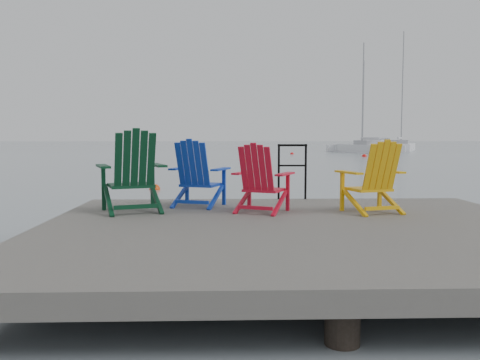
{
  "coord_description": "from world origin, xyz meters",
  "views": [
    {
      "loc": [
        -0.86,
        -5.76,
        1.51
      ],
      "look_at": [
        -0.61,
        2.05,
        0.85
      ],
      "focal_mm": 38.0,
      "sensor_mm": 36.0,
      "label": 1
    }
  ],
  "objects_px": {
    "buoy_c": "(364,157)",
    "chair_red": "(261,179)",
    "sailboat_near": "(364,149)",
    "chair_green": "(132,172)",
    "chair_blue": "(197,174)",
    "buoy_b": "(247,162)",
    "buoy_a": "(155,190)",
    "chair_yellow": "(374,177)",
    "sailboat_far": "(366,148)",
    "handrail": "(292,166)",
    "sailboat_mid": "(400,148)",
    "buoy_d": "(292,154)"
  },
  "relations": [
    {
      "from": "chair_blue",
      "to": "chair_red",
      "type": "distance_m",
      "value": 1.07
    },
    {
      "from": "chair_yellow",
      "to": "sailboat_mid",
      "type": "relative_size",
      "value": 0.07
    },
    {
      "from": "chair_red",
      "to": "sailboat_mid",
      "type": "relative_size",
      "value": 0.07
    },
    {
      "from": "chair_red",
      "to": "sailboat_mid",
      "type": "height_order",
      "value": "sailboat_mid"
    },
    {
      "from": "handrail",
      "to": "sailboat_near",
      "type": "relative_size",
      "value": 0.08
    },
    {
      "from": "chair_blue",
      "to": "buoy_c",
      "type": "relative_size",
      "value": 2.46
    },
    {
      "from": "chair_yellow",
      "to": "buoy_d",
      "type": "relative_size",
      "value": 2.86
    },
    {
      "from": "chair_red",
      "to": "chair_yellow",
      "type": "height_order",
      "value": "chair_yellow"
    },
    {
      "from": "chair_green",
      "to": "chair_red",
      "type": "height_order",
      "value": "chair_green"
    },
    {
      "from": "sailboat_near",
      "to": "buoy_d",
      "type": "relative_size",
      "value": 33.51
    },
    {
      "from": "buoy_c",
      "to": "chair_red",
      "type": "bearing_deg",
      "value": -107.77
    },
    {
      "from": "sailboat_far",
      "to": "chair_yellow",
      "type": "bearing_deg",
      "value": 161.51
    },
    {
      "from": "chair_red",
      "to": "sailboat_far",
      "type": "xyz_separation_m",
      "value": [
        14.7,
        47.3,
        -0.6
      ]
    },
    {
      "from": "chair_yellow",
      "to": "buoy_b",
      "type": "height_order",
      "value": "chair_yellow"
    },
    {
      "from": "buoy_a",
      "to": "buoy_d",
      "type": "distance_m",
      "value": 32.12
    },
    {
      "from": "handrail",
      "to": "buoy_a",
      "type": "relative_size",
      "value": 2.81
    },
    {
      "from": "buoy_b",
      "to": "buoy_d",
      "type": "xyz_separation_m",
      "value": [
        4.7,
        14.55,
        0.0
      ]
    },
    {
      "from": "sailboat_near",
      "to": "buoy_a",
      "type": "height_order",
      "value": "sailboat_near"
    },
    {
      "from": "buoy_b",
      "to": "sailboat_mid",
      "type": "bearing_deg",
      "value": 54.63
    },
    {
      "from": "chair_yellow",
      "to": "buoy_a",
      "type": "bearing_deg",
      "value": 100.6
    },
    {
      "from": "chair_yellow",
      "to": "buoy_b",
      "type": "xyz_separation_m",
      "value": [
        -0.56,
        24.54,
        -0.98
      ]
    },
    {
      "from": "chair_green",
      "to": "buoy_b",
      "type": "relative_size",
      "value": 3.08
    },
    {
      "from": "sailboat_far",
      "to": "handrail",
      "type": "bearing_deg",
      "value": 159.99
    },
    {
      "from": "chair_red",
      "to": "sailboat_near",
      "type": "height_order",
      "value": "sailboat_near"
    },
    {
      "from": "buoy_b",
      "to": "chair_yellow",
      "type": "bearing_deg",
      "value": -88.68
    },
    {
      "from": "chair_blue",
      "to": "chair_yellow",
      "type": "relative_size",
      "value": 1.01
    },
    {
      "from": "chair_red",
      "to": "sailboat_near",
      "type": "xyz_separation_m",
      "value": [
        13.38,
        43.15,
        -0.6
      ]
    },
    {
      "from": "sailboat_near",
      "to": "buoy_a",
      "type": "bearing_deg",
      "value": -131.16
    },
    {
      "from": "chair_green",
      "to": "sailboat_far",
      "type": "height_order",
      "value": "sailboat_far"
    },
    {
      "from": "buoy_d",
      "to": "chair_blue",
      "type": "bearing_deg",
      "value": -99.64
    },
    {
      "from": "handrail",
      "to": "chair_yellow",
      "type": "xyz_separation_m",
      "value": [
        0.88,
        -1.55,
        -0.07
      ]
    },
    {
      "from": "sailboat_far",
      "to": "buoy_d",
      "type": "distance_m",
      "value": 12.29
    },
    {
      "from": "sailboat_near",
      "to": "buoy_d",
      "type": "xyz_separation_m",
      "value": [
        -7.74,
        -4.14,
        -0.36
      ]
    },
    {
      "from": "sailboat_mid",
      "to": "sailboat_far",
      "type": "bearing_deg",
      "value": -120.29
    },
    {
      "from": "sailboat_far",
      "to": "buoy_b",
      "type": "relative_size",
      "value": 28.11
    },
    {
      "from": "sailboat_near",
      "to": "buoy_b",
      "type": "distance_m",
      "value": 22.46
    },
    {
      "from": "sailboat_near",
      "to": "sailboat_mid",
      "type": "distance_m",
      "value": 10.05
    },
    {
      "from": "chair_blue",
      "to": "buoy_c",
      "type": "height_order",
      "value": "chair_blue"
    },
    {
      "from": "buoy_c",
      "to": "sailboat_far",
      "type": "bearing_deg",
      "value": 73.92
    },
    {
      "from": "sailboat_near",
      "to": "buoy_d",
      "type": "height_order",
      "value": "sailboat_near"
    },
    {
      "from": "buoy_a",
      "to": "sailboat_near",
      "type": "bearing_deg",
      "value": 65.72
    },
    {
      "from": "handrail",
      "to": "chair_blue",
      "type": "bearing_deg",
      "value": -150.2
    },
    {
      "from": "chair_green",
      "to": "buoy_a",
      "type": "relative_size",
      "value": 3.39
    },
    {
      "from": "buoy_a",
      "to": "sailboat_mid",
      "type": "bearing_deg",
      "value": 62.64
    },
    {
      "from": "chair_yellow",
      "to": "sailboat_far",
      "type": "relative_size",
      "value": 0.1
    },
    {
      "from": "sailboat_far",
      "to": "buoy_d",
      "type": "relative_size",
      "value": 29.96
    },
    {
      "from": "chair_green",
      "to": "chair_blue",
      "type": "distance_m",
      "value": 1.0
    },
    {
      "from": "buoy_b",
      "to": "sailboat_far",
      "type": "bearing_deg",
      "value": 58.93
    },
    {
      "from": "chair_blue",
      "to": "buoy_b",
      "type": "relative_size",
      "value": 2.71
    },
    {
      "from": "buoy_b",
      "to": "chair_blue",
      "type": "bearing_deg",
      "value": -94.36
    }
  ]
}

